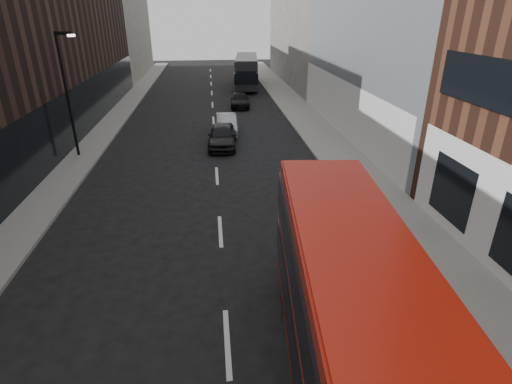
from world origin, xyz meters
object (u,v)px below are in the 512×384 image
object	(u,v)px
car_b	(227,124)
car_c	(240,100)
red_bus	(354,330)
car_a	(222,136)
street_lamp	(67,87)
grey_bus	(247,71)

from	to	relation	value
car_b	car_c	size ratio (longest dim) A/B	0.97
red_bus	car_b	xyz separation A→B (m)	(-1.59, 22.56, -1.64)
car_b	car_a	bearing A→B (deg)	-96.73
car_a	car_c	distance (m)	11.97
car_c	street_lamp	bearing A→B (deg)	-127.13
street_lamp	red_bus	xyz separation A→B (m)	(10.73, -18.27, -1.87)
grey_bus	car_b	distance (m)	19.37
red_bus	car_b	world-z (taller)	red_bus
car_a	car_c	world-z (taller)	car_a
street_lamp	car_c	size ratio (longest dim) A/B	1.66
red_bus	grey_bus	distance (m)	41.66
street_lamp	car_c	xyz separation A→B (m)	(10.75, 12.87, -3.57)
grey_bus	car_a	world-z (taller)	grey_bus
grey_bus	car_c	bearing A→B (deg)	-93.10
red_bus	grey_bus	world-z (taller)	red_bus
car_a	car_b	world-z (taller)	car_a
street_lamp	red_bus	distance (m)	21.27
grey_bus	street_lamp	bearing A→B (deg)	-112.31
street_lamp	car_b	xyz separation A→B (m)	(9.14, 4.28, -3.51)
car_a	car_c	bearing A→B (deg)	84.47
grey_bus	car_b	size ratio (longest dim) A/B	2.66
car_c	car_b	bearing A→B (deg)	-97.89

